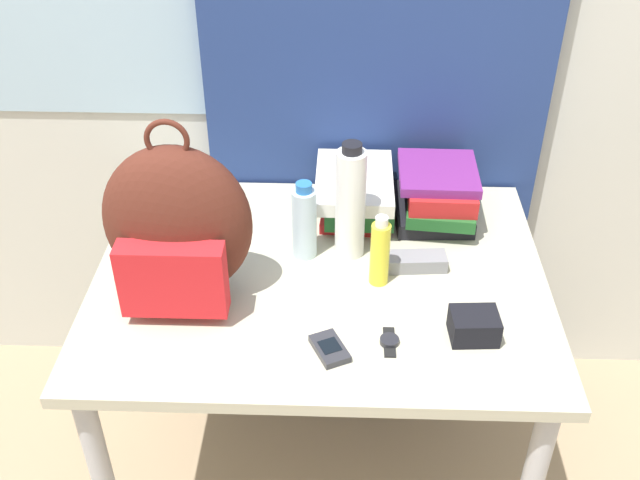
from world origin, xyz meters
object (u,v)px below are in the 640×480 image
(sunscreen_bottle, at_px, (380,252))
(book_stack_left, at_px, (356,194))
(sunglasses_case, at_px, (415,262))
(cell_phone, at_px, (330,349))
(wristwatch, at_px, (389,341))
(camera_pouch, at_px, (474,326))
(book_stack_center, at_px, (437,193))
(water_bottle, at_px, (304,222))
(backpack, at_px, (177,228))
(sports_bottle, at_px, (350,203))

(sunscreen_bottle, bearing_deg, book_stack_left, 100.48)
(sunscreen_bottle, xyz_separation_m, sunglasses_case, (0.09, 0.05, -0.07))
(cell_phone, distance_m, wristwatch, 0.13)
(camera_pouch, xyz_separation_m, wristwatch, (-0.18, -0.03, -0.03))
(cell_phone, bearing_deg, sunglasses_case, 56.15)
(sunscreen_bottle, bearing_deg, book_stack_center, 60.59)
(cell_phone, distance_m, camera_pouch, 0.31)
(water_bottle, relative_size, wristwatch, 2.25)
(cell_phone, relative_size, wristwatch, 1.23)
(backpack, distance_m, sunglasses_case, 0.56)
(book_stack_left, relative_size, sunglasses_case, 1.82)
(book_stack_left, xyz_separation_m, sports_bottle, (-0.02, -0.17, 0.08))
(sunscreen_bottle, bearing_deg, wristwatch, -85.23)
(book_stack_left, xyz_separation_m, sunscreen_bottle, (0.05, -0.28, 0.02))
(sports_bottle, xyz_separation_m, sunglasses_case, (0.16, -0.06, -0.13))
(book_stack_center, bearing_deg, water_bottle, -151.90)
(book_stack_center, distance_m, wristwatch, 0.51)
(sunscreen_bottle, bearing_deg, water_bottle, 150.47)
(sunscreen_bottle, distance_m, camera_pouch, 0.27)
(wristwatch, bearing_deg, camera_pouch, 8.29)
(water_bottle, xyz_separation_m, camera_pouch, (0.37, -0.28, -0.07))
(book_stack_left, xyz_separation_m, camera_pouch, (0.25, -0.46, -0.03))
(water_bottle, bearing_deg, book_stack_left, 54.71)
(book_stack_center, height_order, sunscreen_bottle, sunscreen_bottle)
(camera_pouch, bearing_deg, water_bottle, 142.96)
(backpack, distance_m, sunscreen_bottle, 0.46)
(backpack, bearing_deg, camera_pouch, -11.21)
(backpack, distance_m, book_stack_center, 0.69)
(water_bottle, bearing_deg, camera_pouch, -37.04)
(backpack, height_order, camera_pouch, backpack)
(cell_phone, height_order, wristwatch, cell_phone)
(cell_phone, bearing_deg, book_stack_left, 83.71)
(wristwatch, bearing_deg, sunscreen_bottle, 94.77)
(backpack, relative_size, book_stack_left, 1.55)
(cell_phone, distance_m, sunglasses_case, 0.35)
(book_stack_left, relative_size, camera_pouch, 2.66)
(sports_bottle, bearing_deg, sunglasses_case, -20.26)
(backpack, distance_m, cell_phone, 0.42)
(sports_bottle, distance_m, camera_pouch, 0.41)
(book_stack_left, xyz_separation_m, wristwatch, (0.07, -0.49, -0.06))
(backpack, distance_m, camera_pouch, 0.67)
(water_bottle, bearing_deg, sunscreen_bottle, -29.53)
(water_bottle, relative_size, sports_bottle, 0.67)
(book_stack_center, relative_size, wristwatch, 3.09)
(sports_bottle, height_order, sunscreen_bottle, sports_bottle)
(book_stack_left, distance_m, camera_pouch, 0.52)
(book_stack_left, bearing_deg, cell_phone, -96.29)
(water_bottle, relative_size, sunglasses_case, 1.32)
(water_bottle, xyz_separation_m, cell_phone, (0.07, -0.34, -0.09))
(backpack, distance_m, water_bottle, 0.32)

